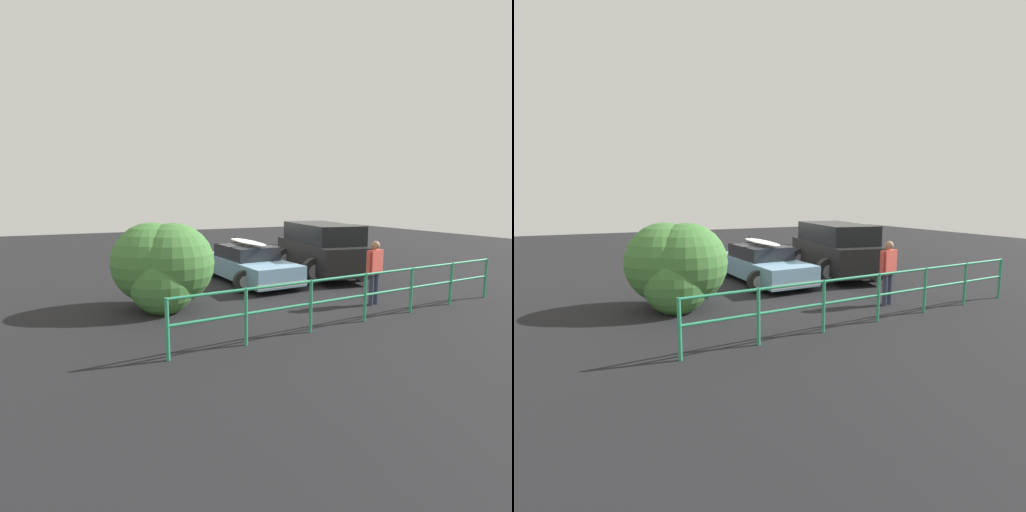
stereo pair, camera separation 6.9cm
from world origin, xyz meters
TOP-DOWN VIEW (x-y plane):
  - ground_plane at (0.00, 0.00)m, footprint 44.00×44.00m
  - sedan_car at (0.35, 0.20)m, footprint 2.52×4.50m
  - suv_car at (-2.50, 0.35)m, footprint 3.07×4.76m
  - person_bystander at (-1.41, 4.36)m, footprint 0.64×0.31m
  - railing_fence at (-0.23, 5.39)m, footprint 9.20×0.65m
  - bush_near_left at (3.60, 2.39)m, footprint 2.54×2.30m

SIDE VIEW (x-z plane):
  - ground_plane at x=0.00m, z-range -0.02..0.00m
  - sedan_car at x=0.35m, z-range -0.15..1.36m
  - railing_fence at x=-0.23m, z-range 0.18..1.30m
  - suv_car at x=-2.50m, z-range 0.03..1.92m
  - person_bystander at x=-1.41m, z-range 0.17..1.87m
  - bush_near_left at x=3.60m, z-range -0.07..2.21m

